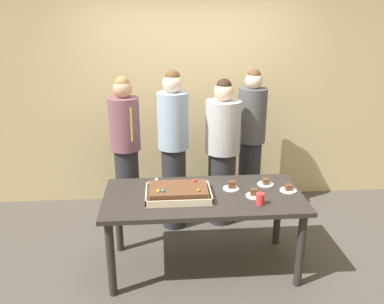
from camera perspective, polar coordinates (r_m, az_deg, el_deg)
ground_plane at (r=3.93m, az=1.53°, el=-15.88°), size 12.00×12.00×0.00m
interior_back_panel at (r=4.87m, az=-0.32°, el=10.23°), size 8.00×0.12×3.00m
party_table at (r=3.60m, az=1.62°, el=-7.38°), size 1.76×0.84×0.74m
sheet_cake at (r=3.50m, az=-1.97°, el=-5.73°), size 0.57×0.40×0.12m
plated_slice_near_left at (r=3.81m, az=10.43°, el=-4.34°), size 0.15×0.15×0.06m
plated_slice_near_right at (r=3.72m, az=13.56°, el=-5.15°), size 0.15×0.15×0.06m
plated_slice_far_left at (r=3.56m, az=8.84°, el=-5.95°), size 0.15×0.15×0.07m
plated_slice_far_right at (r=3.68m, az=5.63°, el=-4.92°), size 0.15×0.15×0.07m
drink_cup_nearest at (r=3.41m, az=9.69°, el=-6.60°), size 0.07×0.07×0.10m
cake_server_utensil at (r=3.80m, az=-5.10°, el=-4.36°), size 0.03×0.20×0.01m
person_serving_front at (r=4.22m, az=-2.66°, el=0.51°), size 0.32×0.32×1.73m
person_green_shirt_behind at (r=4.67m, az=8.39°, el=1.78°), size 0.32×0.32×1.68m
person_striped_tie_right at (r=4.36m, az=4.34°, el=0.03°), size 0.38×0.38×1.63m
person_far_right_suit at (r=4.40m, az=-9.41°, el=0.39°), size 0.33×0.33×1.65m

